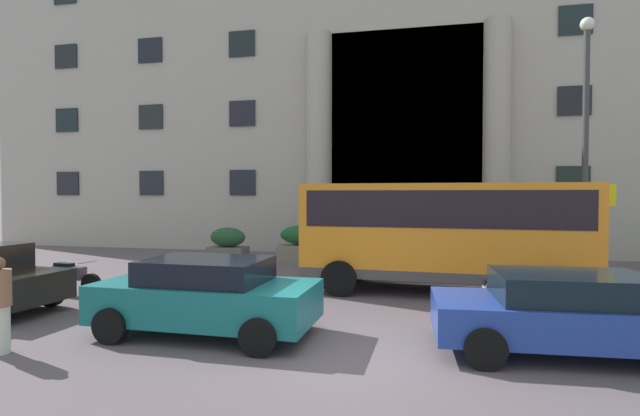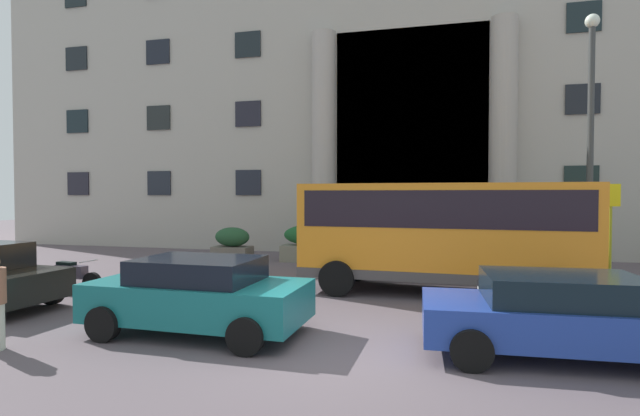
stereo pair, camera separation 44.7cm
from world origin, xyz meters
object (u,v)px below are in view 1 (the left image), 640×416
(orange_minibus, at_px, (442,228))
(hedge_planter_entrance_right, at_px, (307,244))
(lamppost_plaza_centre, at_px, (586,128))
(hedge_planter_west, at_px, (228,244))
(scooter_by_planter, at_px, (68,277))
(hedge_planter_east, at_px, (395,247))
(bus_stop_sign, at_px, (606,224))
(motorcycle_far_end, at_px, (502,297))
(parked_sedan_far, at_px, (570,312))
(hedge_planter_far_east, at_px, (556,249))
(parked_compact_extra, at_px, (207,295))

(orange_minibus, relative_size, hedge_planter_entrance_right, 3.28)
(lamppost_plaza_centre, bearing_deg, hedge_planter_west, 171.17)
(scooter_by_planter, xyz_separation_m, lamppost_plaza_centre, (13.47, 5.24, 4.07))
(hedge_planter_west, xyz_separation_m, lamppost_plaza_centre, (12.22, -1.90, 3.92))
(hedge_planter_east, bearing_deg, scooter_by_planter, -134.79)
(hedge_planter_east, height_order, hedge_planter_entrance_right, hedge_planter_entrance_right)
(orange_minibus, xyz_separation_m, bus_stop_sign, (4.37, 1.49, 0.06))
(hedge_planter_west, bearing_deg, motorcycle_far_end, -38.33)
(bus_stop_sign, distance_m, hedge_planter_west, 12.84)
(parked_sedan_far, height_order, lamppost_plaza_centre, lamppost_plaza_centre)
(hedge_planter_east, distance_m, hedge_planter_west, 6.49)
(hedge_planter_far_east, relative_size, hedge_planter_west, 0.99)
(hedge_planter_far_east, height_order, hedge_planter_west, hedge_planter_far_east)
(bus_stop_sign, height_order, parked_compact_extra, bus_stop_sign)
(parked_sedan_far, bearing_deg, orange_minibus, 108.76)
(hedge_planter_east, bearing_deg, lamppost_plaza_centre, -23.74)
(hedge_planter_far_east, height_order, motorcycle_far_end, hedge_planter_far_east)
(hedge_planter_west, bearing_deg, hedge_planter_entrance_right, 1.57)
(hedge_planter_entrance_right, height_order, parked_compact_extra, hedge_planter_entrance_right)
(hedge_planter_entrance_right, xyz_separation_m, hedge_planter_west, (-3.19, -0.09, -0.07))
(hedge_planter_entrance_right, relative_size, motorcycle_far_end, 1.15)
(hedge_planter_east, distance_m, hedge_planter_entrance_right, 3.32)
(hedge_planter_east, xyz_separation_m, hedge_planter_far_east, (5.49, -0.55, 0.12))
(parked_compact_extra, distance_m, motorcycle_far_end, 5.92)
(parked_compact_extra, bearing_deg, hedge_planter_west, 112.54)
(parked_compact_extra, bearing_deg, motorcycle_far_end, 24.11)
(hedge_planter_west, relative_size, lamppost_plaza_centre, 0.19)
(orange_minibus, bearing_deg, hedge_planter_west, 151.87)
(orange_minibus, relative_size, bus_stop_sign, 2.53)
(parked_sedan_far, bearing_deg, scooter_by_planter, 165.98)
(hedge_planter_far_east, relative_size, hedge_planter_entrance_right, 0.67)
(hedge_planter_east, xyz_separation_m, hedge_planter_west, (-6.46, -0.63, 0.02))
(orange_minibus, distance_m, hedge_planter_east, 5.66)
(bus_stop_sign, distance_m, motorcycle_far_end, 5.32)
(motorcycle_far_end, bearing_deg, lamppost_plaza_centre, 48.03)
(hedge_planter_west, relative_size, parked_sedan_far, 0.34)
(hedge_planter_far_east, distance_m, hedge_planter_west, 11.95)
(motorcycle_far_end, bearing_deg, parked_compact_extra, -169.16)
(hedge_planter_east, bearing_deg, hedge_planter_entrance_right, -170.55)
(scooter_by_planter, bearing_deg, hedge_planter_west, 88.01)
(orange_minibus, xyz_separation_m, lamppost_plaza_centre, (4.21, 2.81, 2.84))
(bus_stop_sign, xyz_separation_m, scooter_by_planter, (-13.63, -3.93, -1.29))
(orange_minibus, bearing_deg, lamppost_plaza_centre, 35.99)
(bus_stop_sign, relative_size, parked_sedan_far, 0.66)
(hedge_planter_west, bearing_deg, orange_minibus, -30.42)
(lamppost_plaza_centre, bearing_deg, orange_minibus, -146.30)
(parked_compact_extra, bearing_deg, hedge_planter_far_east, 50.60)
(hedge_planter_entrance_right, height_order, lamppost_plaza_centre, lamppost_plaza_centre)
(parked_sedan_far, xyz_separation_m, scooter_by_planter, (-11.09, 2.18, -0.23))
(parked_sedan_far, bearing_deg, hedge_planter_west, 133.67)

